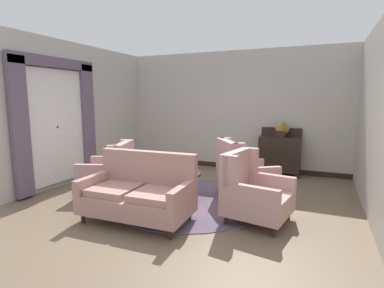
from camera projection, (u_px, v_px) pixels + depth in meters
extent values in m
plane|color=brown|center=(181.00, 205.00, 5.06)|extent=(8.55, 8.55, 0.00)
cube|color=#BCB7AD|center=(233.00, 111.00, 7.60)|extent=(5.84, 0.08, 2.97)
cube|color=#BCB7AD|center=(85.00, 112.00, 6.79)|extent=(0.08, 4.28, 2.97)
cube|color=#BCB7AD|center=(376.00, 119.00, 4.54)|extent=(0.08, 4.28, 2.97)
cube|color=black|center=(231.00, 166.00, 7.77)|extent=(5.68, 0.03, 0.12)
cylinder|color=#5B4C60|center=(189.00, 200.00, 5.33)|extent=(2.75, 2.75, 0.01)
cube|color=silver|center=(56.00, 127.00, 6.00)|extent=(0.03, 1.30, 2.18)
cube|color=white|center=(57.00, 127.00, 5.99)|extent=(0.02, 1.38, 2.26)
cube|color=white|center=(57.00, 127.00, 5.99)|extent=(0.02, 0.04, 2.18)
cube|color=white|center=(57.00, 127.00, 5.99)|extent=(0.02, 1.30, 0.04)
cube|color=#605166|center=(20.00, 128.00, 5.21)|extent=(0.10, 0.32, 2.48)
cube|color=#605166|center=(88.00, 122.00, 6.72)|extent=(0.10, 0.32, 2.48)
cube|color=#605166|center=(54.00, 62.00, 5.78)|extent=(0.10, 1.98, 0.20)
cylinder|color=black|center=(178.00, 174.00, 5.28)|extent=(0.81, 0.81, 0.04)
cylinder|color=black|center=(178.00, 186.00, 5.32)|extent=(0.10, 0.10, 0.41)
cube|color=black|center=(190.00, 199.00, 5.28)|extent=(0.28, 0.08, 0.07)
cube|color=black|center=(177.00, 194.00, 5.56)|extent=(0.20, 0.27, 0.07)
cube|color=black|center=(167.00, 200.00, 5.23)|extent=(0.20, 0.27, 0.07)
cylinder|color=brown|center=(176.00, 172.00, 5.32)|extent=(0.11, 0.11, 0.02)
ellipsoid|color=brown|center=(176.00, 165.00, 5.31)|extent=(0.20, 0.20, 0.20)
cylinder|color=brown|center=(176.00, 158.00, 5.29)|extent=(0.09, 0.09, 0.07)
torus|color=brown|center=(176.00, 156.00, 5.28)|extent=(0.17, 0.17, 0.02)
cube|color=tan|center=(137.00, 203.00, 4.37)|extent=(1.62, 0.89, 0.26)
cube|color=tan|center=(148.00, 170.00, 4.63)|extent=(1.59, 0.19, 0.59)
cube|color=tan|center=(115.00, 190.00, 4.44)|extent=(0.66, 0.66, 0.10)
cube|color=tan|center=(156.00, 195.00, 4.18)|extent=(0.66, 0.66, 0.10)
cube|color=tan|center=(93.00, 183.00, 4.56)|extent=(0.13, 0.74, 0.23)
cube|color=tan|center=(182.00, 194.00, 4.02)|extent=(0.13, 0.74, 0.23)
cylinder|color=black|center=(83.00, 218.00, 4.34)|extent=(0.06, 0.06, 0.14)
cylinder|color=black|center=(170.00, 234.00, 3.84)|extent=(0.06, 0.06, 0.14)
cylinder|color=black|center=(112.00, 203.00, 4.97)|extent=(0.06, 0.06, 0.14)
cylinder|color=black|center=(189.00, 215.00, 4.46)|extent=(0.06, 0.06, 0.14)
cube|color=tan|center=(258.00, 203.00, 4.35)|extent=(0.99, 0.98, 0.30)
cube|color=tan|center=(236.00, 170.00, 4.48)|extent=(0.28, 0.86, 0.59)
cube|color=tan|center=(231.00, 171.00, 4.11)|extent=(0.21, 0.13, 0.45)
cube|color=tan|center=(251.00, 162.00, 4.72)|extent=(0.21, 0.13, 0.45)
cube|color=tan|center=(252.00, 194.00, 3.97)|extent=(0.76, 0.23, 0.20)
cube|color=tan|center=(271.00, 181.00, 4.59)|extent=(0.76, 0.23, 0.20)
cylinder|color=black|center=(274.00, 231.00, 3.91)|extent=(0.06, 0.06, 0.14)
cylinder|color=black|center=(288.00, 215.00, 4.47)|extent=(0.06, 0.06, 0.14)
cylinder|color=black|center=(226.00, 220.00, 4.28)|extent=(0.06, 0.06, 0.14)
cylinder|color=black|center=(245.00, 206.00, 4.85)|extent=(0.06, 0.06, 0.14)
cube|color=tan|center=(107.00, 179.00, 5.66)|extent=(1.10, 1.09, 0.29)
cube|color=tan|center=(125.00, 157.00, 5.57)|extent=(0.42, 0.84, 0.56)
cube|color=tan|center=(125.00, 150.00, 5.94)|extent=(0.22, 0.16, 0.43)
cube|color=tan|center=(113.00, 157.00, 5.20)|extent=(0.22, 0.16, 0.43)
cube|color=tan|center=(110.00, 162.00, 6.00)|extent=(0.75, 0.35, 0.22)
cube|color=tan|center=(96.00, 171.00, 5.26)|extent=(0.75, 0.35, 0.22)
cylinder|color=black|center=(96.00, 184.00, 6.06)|extent=(0.06, 0.06, 0.14)
cylinder|color=black|center=(81.00, 195.00, 5.38)|extent=(0.06, 0.06, 0.14)
cylinder|color=black|center=(130.00, 185.00, 6.01)|extent=(0.06, 0.06, 0.14)
cylinder|color=black|center=(120.00, 196.00, 5.33)|extent=(0.06, 0.06, 0.14)
cube|color=tan|center=(247.00, 183.00, 5.34)|extent=(1.19, 1.16, 0.31)
cube|color=tan|center=(227.00, 158.00, 5.19)|extent=(0.56, 0.70, 0.63)
cube|color=tan|center=(239.00, 157.00, 4.87)|extent=(0.22, 0.20, 0.48)
cube|color=tan|center=(225.00, 151.00, 5.51)|extent=(0.22, 0.20, 0.48)
cube|color=tan|center=(258.00, 173.00, 4.99)|extent=(0.72, 0.56, 0.20)
cube|color=tan|center=(243.00, 165.00, 5.63)|extent=(0.72, 0.56, 0.20)
cylinder|color=black|center=(274.00, 199.00, 5.17)|extent=(0.06, 0.06, 0.14)
cylinder|color=black|center=(259.00, 189.00, 5.75)|extent=(0.06, 0.06, 0.14)
cylinder|color=black|center=(232.00, 202.00, 5.00)|extent=(0.06, 0.06, 0.14)
cylinder|color=black|center=(221.00, 192.00, 5.58)|extent=(0.06, 0.06, 0.14)
cylinder|color=black|center=(239.00, 167.00, 5.06)|extent=(0.53, 0.53, 0.03)
cylinder|color=black|center=(238.00, 186.00, 5.11)|extent=(0.07, 0.07, 0.63)
cylinder|color=black|center=(238.00, 202.00, 5.16)|extent=(0.34, 0.34, 0.04)
cube|color=black|center=(279.00, 154.00, 6.99)|extent=(0.93, 0.41, 0.82)
cube|color=black|center=(281.00, 132.00, 7.09)|extent=(0.93, 0.04, 0.19)
cube|color=black|center=(260.00, 173.00, 7.09)|extent=(0.06, 0.06, 0.10)
cube|color=black|center=(297.00, 176.00, 6.76)|extent=(0.06, 0.06, 0.10)
cube|color=black|center=(262.00, 170.00, 7.37)|extent=(0.06, 0.06, 0.10)
cube|color=black|center=(298.00, 173.00, 7.04)|extent=(0.06, 0.06, 0.10)
cube|color=black|center=(280.00, 134.00, 6.90)|extent=(0.24, 0.24, 0.14)
cone|color=#B28942|center=(283.00, 125.00, 6.78)|extent=(0.39, 0.46, 0.42)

